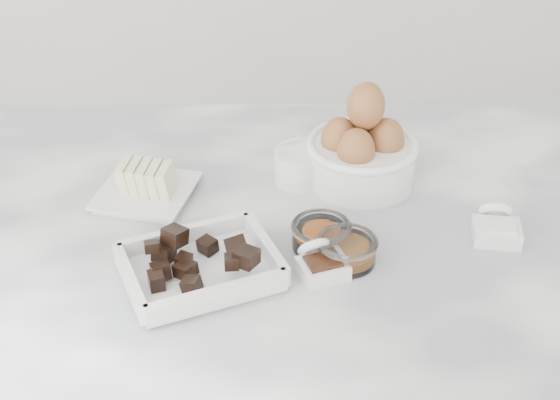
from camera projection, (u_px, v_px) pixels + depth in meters
The scene contains 9 objects.
marble_slab at pixel (266, 249), 1.07m from camera, with size 1.20×0.80×0.04m, color white.
chocolate_dish at pixel (200, 264), 0.97m from camera, with size 0.23×0.21×0.05m.
butter_plate at pixel (144, 186), 1.13m from camera, with size 0.16×0.16×0.05m.
sugar_ramekin at pixel (302, 164), 1.16m from camera, with size 0.08×0.08×0.05m.
egg_bowl at pixel (362, 150), 1.15m from camera, with size 0.17×0.17×0.16m.
honey_bowl at pixel (347, 250), 1.00m from camera, with size 0.08×0.08×0.04m.
zest_bowl at pixel (321, 234), 1.03m from camera, with size 0.08×0.08×0.04m.
vanilla_spoon at pixel (321, 263), 0.98m from camera, with size 0.07×0.08×0.04m.
salt_spoon at pixel (496, 226), 1.05m from camera, with size 0.07×0.08×0.05m.
Camera 1 is at (0.01, -0.85, 1.57)m, focal length 50.00 mm.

